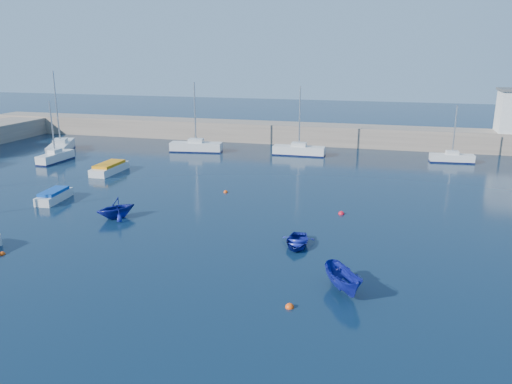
% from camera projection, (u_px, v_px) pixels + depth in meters
% --- Properties ---
extents(ground, '(220.00, 220.00, 0.00)m').
position_uv_depth(ground, '(139.00, 289.00, 26.60)').
color(ground, '#0C2036').
rests_on(ground, ground).
extents(back_wall, '(96.00, 4.50, 2.60)m').
position_uv_depth(back_wall, '(298.00, 133.00, 68.96)').
color(back_wall, gray).
rests_on(back_wall, ground).
extents(sailboat_3, '(1.55, 5.12, 6.89)m').
position_uv_depth(sailboat_3, '(55.00, 157.00, 57.10)').
color(sailboat_3, silver).
rests_on(sailboat_3, ground).
extents(sailboat_4, '(5.22, 7.82, 9.98)m').
position_uv_depth(sailboat_4, '(61.00, 147.00, 62.59)').
color(sailboat_4, silver).
rests_on(sailboat_4, ground).
extents(sailboat_5, '(6.67, 2.69, 8.62)m').
position_uv_depth(sailboat_5, '(196.00, 146.00, 62.97)').
color(sailboat_5, silver).
rests_on(sailboat_5, ground).
extents(sailboat_6, '(6.29, 1.82, 8.32)m').
position_uv_depth(sailboat_6, '(299.00, 150.00, 60.83)').
color(sailboat_6, silver).
rests_on(sailboat_6, ground).
extents(sailboat_7, '(4.91, 1.75, 6.48)m').
position_uv_depth(sailboat_7, '(452.00, 158.00, 56.91)').
color(sailboat_7, silver).
rests_on(sailboat_7, ground).
extents(motorboat_1, '(1.81, 4.04, 0.96)m').
position_uv_depth(motorboat_1, '(54.00, 196.00, 42.18)').
color(motorboat_1, silver).
rests_on(motorboat_1, ground).
extents(motorboat_2, '(1.86, 5.15, 1.06)m').
position_uv_depth(motorboat_2, '(109.00, 168.00, 52.04)').
color(motorboat_2, silver).
rests_on(motorboat_2, ground).
extents(dinghy_center, '(2.40, 3.21, 0.64)m').
position_uv_depth(dinghy_center, '(297.00, 242.00, 32.36)').
color(dinghy_center, navy).
rests_on(dinghy_center, ground).
extents(dinghy_left, '(3.86, 3.96, 1.58)m').
position_uv_depth(dinghy_left, '(116.00, 208.00, 37.75)').
color(dinghy_left, navy).
rests_on(dinghy_left, ground).
extents(dinghy_right, '(2.82, 3.54, 1.30)m').
position_uv_depth(dinghy_right, '(343.00, 280.00, 26.13)').
color(dinghy_right, navy).
rests_on(dinghy_right, ground).
extents(buoy_0, '(0.39, 0.39, 0.39)m').
position_uv_depth(buoy_0, '(2.00, 254.00, 31.12)').
color(buoy_0, '#EE480C').
rests_on(buoy_0, ground).
extents(buoy_1, '(0.49, 0.49, 0.49)m').
position_uv_depth(buoy_1, '(341.00, 214.00, 38.86)').
color(buoy_1, red).
rests_on(buoy_1, ground).
extents(buoy_3, '(0.40, 0.40, 0.40)m').
position_uv_depth(buoy_3, '(226.00, 192.00, 44.86)').
color(buoy_3, '#EE480C').
rests_on(buoy_3, ground).
extents(buoy_5, '(0.45, 0.45, 0.45)m').
position_uv_depth(buoy_5, '(290.00, 307.00, 24.68)').
color(buoy_5, '#EE480C').
rests_on(buoy_5, ground).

